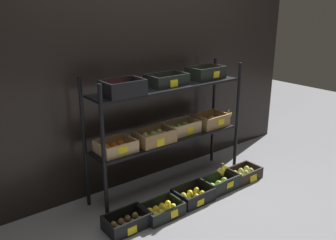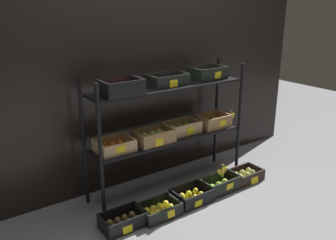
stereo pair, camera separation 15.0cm
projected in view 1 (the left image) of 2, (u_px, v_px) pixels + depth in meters
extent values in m
plane|color=gray|center=(168.00, 186.00, 3.50)|extent=(10.00, 10.00, 0.00)
cube|color=black|center=(145.00, 79.00, 3.46)|extent=(3.92, 0.12, 2.01)
cylinder|color=black|center=(104.00, 157.00, 2.75)|extent=(0.03, 0.03, 1.16)
cylinder|color=black|center=(237.00, 119.00, 3.63)|extent=(0.03, 0.03, 1.16)
cylinder|color=black|center=(84.00, 144.00, 3.00)|extent=(0.03, 0.03, 1.16)
cylinder|color=black|center=(213.00, 112.00, 3.89)|extent=(0.03, 0.03, 1.16)
cube|color=black|center=(168.00, 139.00, 3.34)|extent=(1.48, 0.31, 0.02)
cube|color=black|center=(168.00, 87.00, 3.19)|extent=(1.48, 0.31, 0.02)
cube|color=tan|center=(116.00, 151.00, 3.03)|extent=(0.31, 0.25, 0.01)
cube|color=tan|center=(123.00, 150.00, 2.92)|extent=(0.31, 0.02, 0.09)
cube|color=tan|center=(109.00, 141.00, 3.10)|extent=(0.31, 0.02, 0.09)
cube|color=tan|center=(100.00, 150.00, 2.92)|extent=(0.02, 0.22, 0.09)
cube|color=tan|center=(131.00, 141.00, 3.09)|extent=(0.02, 0.22, 0.09)
sphere|color=orange|center=(110.00, 150.00, 2.94)|extent=(0.06, 0.06, 0.06)
sphere|color=orange|center=(118.00, 149.00, 2.98)|extent=(0.06, 0.06, 0.06)
sphere|color=orange|center=(125.00, 146.00, 3.03)|extent=(0.06, 0.06, 0.06)
sphere|color=orange|center=(106.00, 148.00, 3.00)|extent=(0.06, 0.06, 0.06)
sphere|color=orange|center=(114.00, 146.00, 3.04)|extent=(0.06, 0.06, 0.06)
sphere|color=orange|center=(121.00, 143.00, 3.09)|extent=(0.06, 0.06, 0.06)
cube|color=yellow|center=(123.00, 150.00, 2.91)|extent=(0.09, 0.01, 0.06)
cube|color=#A87F51|center=(154.00, 142.00, 3.22)|extent=(0.34, 0.23, 0.01)
cube|color=#A87F51|center=(161.00, 139.00, 3.12)|extent=(0.34, 0.02, 0.11)
cube|color=#A87F51|center=(148.00, 133.00, 3.28)|extent=(0.34, 0.02, 0.11)
cube|color=#A87F51|center=(139.00, 140.00, 3.10)|extent=(0.02, 0.20, 0.11)
cube|color=#A87F51|center=(169.00, 132.00, 3.29)|extent=(0.02, 0.20, 0.11)
ellipsoid|color=#A9AF4B|center=(149.00, 140.00, 3.13)|extent=(0.07, 0.07, 0.09)
ellipsoid|color=tan|center=(156.00, 138.00, 3.18)|extent=(0.07, 0.07, 0.09)
ellipsoid|color=#ADBF53|center=(164.00, 136.00, 3.22)|extent=(0.07, 0.07, 0.09)
ellipsoid|color=#ABB354|center=(145.00, 137.00, 3.18)|extent=(0.07, 0.07, 0.09)
ellipsoid|color=#B1BB5F|center=(153.00, 136.00, 3.23)|extent=(0.07, 0.07, 0.09)
ellipsoid|color=#A6BC5A|center=(159.00, 134.00, 3.28)|extent=(0.07, 0.07, 0.09)
cube|color=yellow|center=(161.00, 142.00, 3.11)|extent=(0.08, 0.01, 0.07)
cube|color=tan|center=(181.00, 132.00, 3.46)|extent=(0.35, 0.22, 0.01)
cube|color=tan|center=(188.00, 129.00, 3.37)|extent=(0.35, 0.02, 0.10)
cube|color=tan|center=(174.00, 124.00, 3.52)|extent=(0.35, 0.02, 0.10)
cube|color=tan|center=(167.00, 130.00, 3.35)|extent=(0.02, 0.18, 0.10)
cube|color=tan|center=(194.00, 123.00, 3.54)|extent=(0.02, 0.18, 0.10)
sphere|color=#97B53D|center=(176.00, 130.00, 3.38)|extent=(0.07, 0.07, 0.07)
sphere|color=#8EC347|center=(183.00, 129.00, 3.42)|extent=(0.07, 0.07, 0.07)
sphere|color=#93C63A|center=(190.00, 127.00, 3.47)|extent=(0.07, 0.07, 0.07)
sphere|color=#98BF48|center=(173.00, 129.00, 3.42)|extent=(0.07, 0.07, 0.07)
sphere|color=#87B53B|center=(179.00, 127.00, 3.46)|extent=(0.07, 0.07, 0.07)
sphere|color=#8EBB3C|center=(186.00, 126.00, 3.52)|extent=(0.07, 0.07, 0.07)
cube|color=yellow|center=(190.00, 131.00, 3.38)|extent=(0.07, 0.00, 0.08)
cube|color=#A87F51|center=(211.00, 125.00, 3.66)|extent=(0.32, 0.24, 0.01)
cube|color=#A87F51|center=(219.00, 122.00, 3.56)|extent=(0.32, 0.02, 0.11)
cube|color=#A87F51|center=(203.00, 117.00, 3.73)|extent=(0.32, 0.02, 0.11)
cube|color=#A87F51|center=(200.00, 122.00, 3.55)|extent=(0.02, 0.21, 0.11)
cube|color=#A87F51|center=(221.00, 116.00, 3.73)|extent=(0.02, 0.21, 0.11)
sphere|color=yellow|center=(209.00, 123.00, 3.59)|extent=(0.07, 0.07, 0.07)
sphere|color=#DBB953|center=(217.00, 121.00, 3.65)|extent=(0.07, 0.07, 0.07)
sphere|color=gold|center=(205.00, 121.00, 3.64)|extent=(0.07, 0.07, 0.07)
sphere|color=gold|center=(212.00, 119.00, 3.71)|extent=(0.07, 0.07, 0.07)
cube|color=yellow|center=(221.00, 122.00, 3.57)|extent=(0.08, 0.01, 0.06)
cube|color=black|center=(123.00, 94.00, 2.86)|extent=(0.33, 0.23, 0.01)
cube|color=black|center=(130.00, 89.00, 2.76)|extent=(0.33, 0.02, 0.11)
cube|color=black|center=(116.00, 84.00, 2.92)|extent=(0.33, 0.02, 0.11)
cube|color=black|center=(105.00, 90.00, 2.75)|extent=(0.02, 0.20, 0.11)
cube|color=black|center=(139.00, 84.00, 2.93)|extent=(0.02, 0.20, 0.11)
sphere|color=red|center=(117.00, 91.00, 2.78)|extent=(0.07, 0.07, 0.07)
sphere|color=red|center=(125.00, 90.00, 2.83)|extent=(0.07, 0.07, 0.07)
sphere|color=red|center=(133.00, 89.00, 2.86)|extent=(0.07, 0.07, 0.07)
sphere|color=red|center=(113.00, 90.00, 2.82)|extent=(0.07, 0.07, 0.07)
sphere|color=red|center=(121.00, 88.00, 2.88)|extent=(0.07, 0.07, 0.07)
sphere|color=red|center=(128.00, 87.00, 2.91)|extent=(0.07, 0.07, 0.07)
cube|color=black|center=(167.00, 84.00, 3.21)|extent=(0.36, 0.23, 0.01)
cube|color=black|center=(174.00, 81.00, 3.11)|extent=(0.36, 0.02, 0.09)
cube|color=black|center=(159.00, 77.00, 3.27)|extent=(0.36, 0.02, 0.09)
cube|color=black|center=(151.00, 81.00, 3.09)|extent=(0.02, 0.20, 0.09)
cube|color=black|center=(181.00, 76.00, 3.29)|extent=(0.02, 0.20, 0.09)
sphere|color=#612458|center=(160.00, 84.00, 3.10)|extent=(0.05, 0.05, 0.05)
sphere|color=#5C294C|center=(166.00, 83.00, 3.13)|extent=(0.05, 0.05, 0.05)
sphere|color=#57254B|center=(171.00, 82.00, 3.16)|extent=(0.05, 0.05, 0.05)
sphere|color=#541B5D|center=(175.00, 81.00, 3.19)|extent=(0.05, 0.05, 0.05)
sphere|color=#602E5C|center=(180.00, 81.00, 3.22)|extent=(0.05, 0.05, 0.05)
sphere|color=#592145|center=(156.00, 83.00, 3.14)|extent=(0.05, 0.05, 0.05)
sphere|color=#631B46|center=(162.00, 82.00, 3.16)|extent=(0.05, 0.05, 0.05)
sphere|color=#552A55|center=(167.00, 81.00, 3.20)|extent=(0.05, 0.05, 0.05)
sphere|color=#5C2159|center=(172.00, 80.00, 3.23)|extent=(0.05, 0.05, 0.05)
sphere|color=#671E5C|center=(176.00, 80.00, 3.26)|extent=(0.05, 0.05, 0.05)
sphere|color=#642858|center=(154.00, 82.00, 3.17)|extent=(0.05, 0.05, 0.05)
sphere|color=#5B274C|center=(159.00, 81.00, 3.21)|extent=(0.05, 0.05, 0.05)
sphere|color=#5B2546|center=(163.00, 80.00, 3.24)|extent=(0.05, 0.05, 0.05)
sphere|color=#622154|center=(168.00, 79.00, 3.27)|extent=(0.05, 0.05, 0.05)
sphere|color=#5B2E5D|center=(173.00, 79.00, 3.31)|extent=(0.05, 0.05, 0.05)
cube|color=yellow|center=(174.00, 83.00, 3.11)|extent=(0.08, 0.01, 0.06)
cube|color=black|center=(205.00, 78.00, 3.48)|extent=(0.34, 0.24, 0.01)
cube|color=black|center=(213.00, 73.00, 3.38)|extent=(0.34, 0.02, 0.11)
cube|color=black|center=(198.00, 70.00, 3.55)|extent=(0.34, 0.02, 0.11)
cube|color=black|center=(193.00, 74.00, 3.37)|extent=(0.02, 0.20, 0.11)
cube|color=black|center=(217.00, 70.00, 3.56)|extent=(0.02, 0.20, 0.11)
sphere|color=orange|center=(202.00, 75.00, 3.40)|extent=(0.07, 0.07, 0.07)
sphere|color=orange|center=(208.00, 74.00, 3.44)|extent=(0.07, 0.07, 0.07)
sphere|color=orange|center=(213.00, 73.00, 3.49)|extent=(0.07, 0.07, 0.07)
sphere|color=orange|center=(197.00, 74.00, 3.45)|extent=(0.07, 0.07, 0.07)
sphere|color=orange|center=(203.00, 73.00, 3.50)|extent=(0.07, 0.07, 0.07)
sphere|color=orange|center=(209.00, 72.00, 3.54)|extent=(0.07, 0.07, 0.07)
cube|color=yellow|center=(217.00, 75.00, 3.40)|extent=(0.08, 0.01, 0.07)
cylinder|color=brown|center=(228.00, 111.00, 3.76)|extent=(0.02, 0.02, 0.02)
ellipsoid|color=yellow|center=(226.00, 117.00, 3.77)|extent=(0.10, 0.04, 0.08)
ellipsoid|color=yellow|center=(226.00, 117.00, 3.78)|extent=(0.07, 0.03, 0.10)
ellipsoid|color=yellow|center=(227.00, 117.00, 3.79)|extent=(0.05, 0.03, 0.10)
ellipsoid|color=yellow|center=(229.00, 117.00, 3.78)|extent=(0.05, 0.03, 0.10)
ellipsoid|color=yellow|center=(229.00, 116.00, 3.79)|extent=(0.08, 0.03, 0.10)
ellipsoid|color=yellow|center=(229.00, 116.00, 3.80)|extent=(0.10, 0.03, 0.09)
cube|color=black|center=(127.00, 227.00, 2.85)|extent=(0.35, 0.23, 0.01)
cube|color=black|center=(134.00, 227.00, 2.76)|extent=(0.35, 0.02, 0.11)
cube|color=black|center=(120.00, 214.00, 2.91)|extent=(0.35, 0.02, 0.11)
cube|color=black|center=(108.00, 228.00, 2.74)|extent=(0.02, 0.19, 0.11)
cube|color=black|center=(144.00, 213.00, 2.93)|extent=(0.02, 0.19, 0.11)
ellipsoid|color=brown|center=(118.00, 229.00, 2.76)|extent=(0.05, 0.05, 0.07)
ellipsoid|color=brown|center=(125.00, 226.00, 2.80)|extent=(0.05, 0.05, 0.07)
ellipsoid|color=brown|center=(133.00, 223.00, 2.84)|extent=(0.05, 0.05, 0.07)
ellipsoid|color=brown|center=(140.00, 220.00, 2.88)|extent=(0.05, 0.05, 0.07)
ellipsoid|color=brown|center=(114.00, 225.00, 2.81)|extent=(0.05, 0.05, 0.07)
ellipsoid|color=brown|center=(121.00, 222.00, 2.85)|extent=(0.05, 0.05, 0.07)
ellipsoid|color=brown|center=(128.00, 219.00, 2.89)|extent=(0.05, 0.05, 0.07)
ellipsoid|color=brown|center=(135.00, 216.00, 2.93)|extent=(0.05, 0.05, 0.07)
cube|color=yellow|center=(132.00, 230.00, 2.74)|extent=(0.08, 0.01, 0.06)
cube|color=black|center=(162.00, 215.00, 3.02)|extent=(0.34, 0.24, 0.01)
cube|color=black|center=(170.00, 215.00, 2.92)|extent=(0.34, 0.02, 0.10)
cube|color=black|center=(154.00, 203.00, 3.08)|extent=(0.34, 0.02, 0.10)
cube|color=black|center=(146.00, 216.00, 2.90)|extent=(0.02, 0.20, 0.10)
cube|color=black|center=(177.00, 202.00, 3.10)|extent=(0.02, 0.20, 0.10)
ellipsoid|color=yellow|center=(155.00, 216.00, 2.92)|extent=(0.06, 0.06, 0.08)
ellipsoid|color=yellow|center=(161.00, 214.00, 2.95)|extent=(0.06, 0.06, 0.08)
ellipsoid|color=yellow|center=(167.00, 211.00, 2.99)|extent=(0.06, 0.06, 0.08)
ellipsoid|color=yellow|center=(173.00, 208.00, 3.04)|extent=(0.06, 0.06, 0.08)
ellipsoid|color=yellow|center=(150.00, 212.00, 2.97)|extent=(0.06, 0.06, 0.08)
ellipsoid|color=yellow|center=(156.00, 210.00, 3.01)|extent=(0.06, 0.06, 0.08)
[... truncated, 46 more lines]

